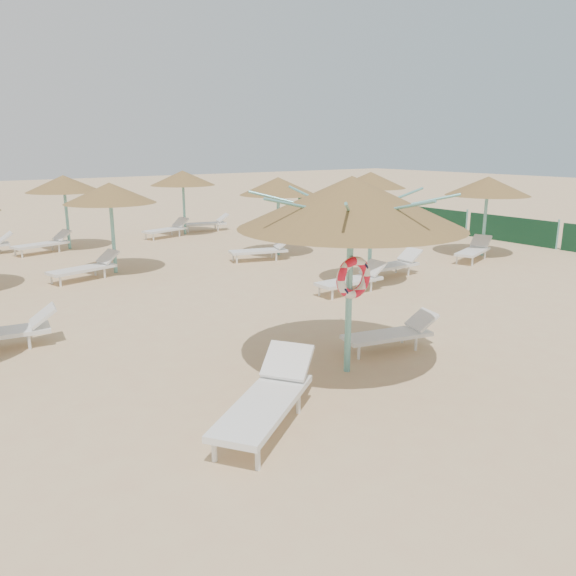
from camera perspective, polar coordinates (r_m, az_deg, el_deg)
ground at (r=9.73m, az=6.10°, el=-8.45°), size 120.00×120.00×0.00m
main_palapa at (r=9.05m, az=6.47°, el=8.58°), size 3.67×3.67×3.29m
lounger_main_a at (r=7.81m, az=-2.07°, el=-11.09°), size 2.31×1.90×0.85m
lounger_main_b at (r=10.77m, az=10.60°, el=-4.52°), size 1.92×0.98×0.67m
palapa_field at (r=18.42m, az=-9.76°, el=9.66°), size 20.00×13.84×2.71m
windbreak_fence at (r=26.23m, az=14.40°, el=6.80°), size 0.08×19.84×1.10m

